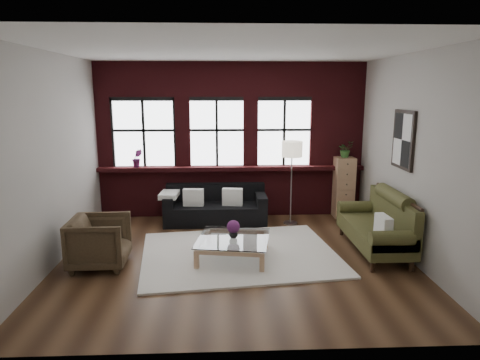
{
  "coord_description": "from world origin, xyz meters",
  "views": [
    {
      "loc": [
        -0.21,
        -6.43,
        2.62
      ],
      "look_at": [
        0.1,
        0.6,
        1.15
      ],
      "focal_mm": 32.0,
      "sensor_mm": 36.0,
      "label": 1
    }
  ],
  "objects_px": {
    "floor_lamp": "(291,180)",
    "armchair": "(100,242)",
    "vase": "(233,233)",
    "drawer_chest": "(343,187)",
    "dark_sofa": "(216,205)",
    "vintage_settee": "(374,222)",
    "coffee_table": "(233,249)"
  },
  "relations": [
    {
      "from": "vintage_settee",
      "to": "drawer_chest",
      "type": "relative_size",
      "value": 1.5
    },
    {
      "from": "vase",
      "to": "floor_lamp",
      "type": "distance_m",
      "value": 2.22
    },
    {
      "from": "coffee_table",
      "to": "drawer_chest",
      "type": "relative_size",
      "value": 0.86
    },
    {
      "from": "drawer_chest",
      "to": "floor_lamp",
      "type": "bearing_deg",
      "value": -159.35
    },
    {
      "from": "armchair",
      "to": "floor_lamp",
      "type": "xyz_separation_m",
      "value": [
        3.22,
        1.99,
        0.52
      ]
    },
    {
      "from": "dark_sofa",
      "to": "floor_lamp",
      "type": "height_order",
      "value": "floor_lamp"
    },
    {
      "from": "vase",
      "to": "drawer_chest",
      "type": "distance_m",
      "value": 3.28
    },
    {
      "from": "armchair",
      "to": "vase",
      "type": "xyz_separation_m",
      "value": [
        2.03,
        0.18,
        0.04
      ]
    },
    {
      "from": "vintage_settee",
      "to": "coffee_table",
      "type": "xyz_separation_m",
      "value": [
        -2.33,
        -0.25,
        -0.34
      ]
    },
    {
      "from": "vintage_settee",
      "to": "armchair",
      "type": "relative_size",
      "value": 2.26
    },
    {
      "from": "vase",
      "to": "drawer_chest",
      "type": "bearing_deg",
      "value": 43.45
    },
    {
      "from": "armchair",
      "to": "vase",
      "type": "bearing_deg",
      "value": -86.71
    },
    {
      "from": "dark_sofa",
      "to": "armchair",
      "type": "distance_m",
      "value": 2.73
    },
    {
      "from": "armchair",
      "to": "vase",
      "type": "relative_size",
      "value": 5.93
    },
    {
      "from": "dark_sofa",
      "to": "vintage_settee",
      "type": "distance_m",
      "value": 3.14
    },
    {
      "from": "vintage_settee",
      "to": "coffee_table",
      "type": "height_order",
      "value": "vintage_settee"
    },
    {
      "from": "drawer_chest",
      "to": "armchair",
      "type": "bearing_deg",
      "value": -151.11
    },
    {
      "from": "dark_sofa",
      "to": "vase",
      "type": "xyz_separation_m",
      "value": [
        0.3,
        -1.94,
        0.06
      ]
    },
    {
      "from": "armchair",
      "to": "floor_lamp",
      "type": "bearing_deg",
      "value": -60.09
    },
    {
      "from": "dark_sofa",
      "to": "drawer_chest",
      "type": "relative_size",
      "value": 1.59
    },
    {
      "from": "vintage_settee",
      "to": "armchair",
      "type": "bearing_deg",
      "value": -174.38
    },
    {
      "from": "armchair",
      "to": "drawer_chest",
      "type": "xyz_separation_m",
      "value": [
        4.41,
        2.43,
        0.25
      ]
    },
    {
      "from": "vintage_settee",
      "to": "floor_lamp",
      "type": "height_order",
      "value": "floor_lamp"
    },
    {
      "from": "coffee_table",
      "to": "vintage_settee",
      "type": "bearing_deg",
      "value": 6.16
    },
    {
      "from": "vase",
      "to": "floor_lamp",
      "type": "height_order",
      "value": "floor_lamp"
    },
    {
      "from": "dark_sofa",
      "to": "vase",
      "type": "bearing_deg",
      "value": -81.11
    },
    {
      "from": "floor_lamp",
      "to": "armchair",
      "type": "bearing_deg",
      "value": -148.37
    },
    {
      "from": "vase",
      "to": "dark_sofa",
      "type": "bearing_deg",
      "value": 98.89
    },
    {
      "from": "vase",
      "to": "vintage_settee",
      "type": "bearing_deg",
      "value": 6.16
    },
    {
      "from": "floor_lamp",
      "to": "dark_sofa",
      "type": "bearing_deg",
      "value": 174.86
    },
    {
      "from": "drawer_chest",
      "to": "floor_lamp",
      "type": "height_order",
      "value": "floor_lamp"
    },
    {
      "from": "vintage_settee",
      "to": "armchair",
      "type": "height_order",
      "value": "vintage_settee"
    }
  ]
}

